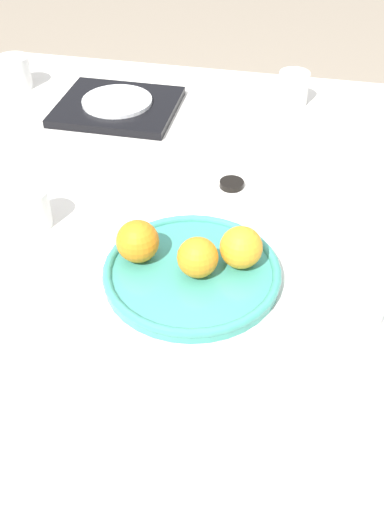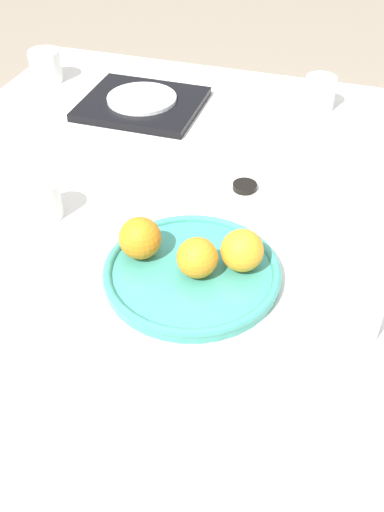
% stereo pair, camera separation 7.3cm
% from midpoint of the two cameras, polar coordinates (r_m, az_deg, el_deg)
% --- Properties ---
extents(ground_plane, '(12.00, 12.00, 0.00)m').
position_cam_midpoint_polar(ground_plane, '(1.83, 5.10, -13.28)').
color(ground_plane, gray).
extents(table, '(1.48, 1.10, 0.76)m').
position_cam_midpoint_polar(table, '(1.54, 5.92, -4.80)').
color(table, silver).
rests_on(table, ground_plane).
extents(fruit_platter, '(0.31, 0.31, 0.03)m').
position_cam_midpoint_polar(fruit_platter, '(1.03, 2.04, -1.62)').
color(fruit_platter, teal).
rests_on(fruit_platter, table).
extents(orange_0, '(0.07, 0.07, 0.07)m').
position_cam_midpoint_polar(orange_0, '(1.00, 2.61, -0.24)').
color(orange_0, orange).
rests_on(orange_0, fruit_platter).
extents(orange_1, '(0.07, 0.07, 0.07)m').
position_cam_midpoint_polar(orange_1, '(1.04, -2.95, 1.65)').
color(orange_1, orange).
rests_on(orange_1, fruit_platter).
extents(orange_2, '(0.07, 0.07, 0.07)m').
position_cam_midpoint_polar(orange_2, '(1.02, 6.86, 0.47)').
color(orange_2, orange).
rests_on(orange_2, fruit_platter).
extents(water_glass, '(0.07, 0.07, 0.10)m').
position_cam_midpoint_polar(water_glass, '(0.96, 17.89, -5.09)').
color(water_glass, silver).
rests_on(water_glass, table).
extents(serving_tray, '(0.29, 0.26, 0.02)m').
position_cam_midpoint_polar(serving_tray, '(1.57, -3.41, 14.23)').
color(serving_tray, black).
rests_on(serving_tray, table).
extents(side_plate, '(0.18, 0.18, 0.01)m').
position_cam_midpoint_polar(side_plate, '(1.57, -3.43, 14.72)').
color(side_plate, white).
rests_on(side_plate, serving_tray).
extents(cup_1, '(0.07, 0.07, 0.08)m').
position_cam_midpoint_polar(cup_1, '(1.18, -12.31, 5.21)').
color(cup_1, white).
rests_on(cup_1, table).
extents(cup_2, '(0.08, 0.08, 0.08)m').
position_cam_midpoint_polar(cup_2, '(1.60, 13.41, 14.85)').
color(cup_2, white).
rests_on(cup_2, table).
extents(cup_3, '(0.08, 0.08, 0.08)m').
position_cam_midpoint_polar(cup_3, '(1.74, -12.55, 17.21)').
color(cup_3, white).
rests_on(cup_3, table).
extents(soy_dish, '(0.05, 0.05, 0.01)m').
position_cam_midpoint_polar(soy_dish, '(1.26, 6.90, 6.52)').
color(soy_dish, black).
rests_on(soy_dish, table).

